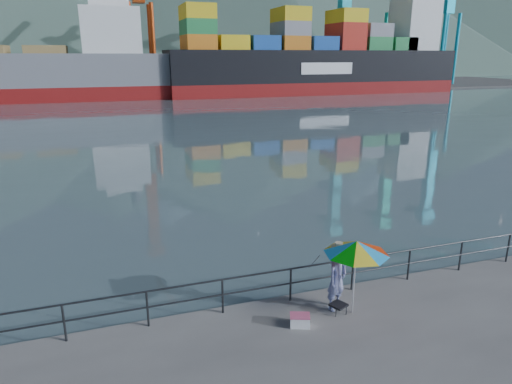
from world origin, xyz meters
The scene contains 12 objects.
harbor_water centered at (0.00, 130.00, 0.00)m, with size 500.00×280.00×0.00m, color slate.
far_dock centered at (10.00, 93.00, 0.00)m, with size 200.00×40.00×0.40m, color #514F4C.
guardrail centered at (0.00, 1.70, 0.52)m, with size 22.00×0.06×1.03m.
port_cranes centered at (31.00, 84.00, 16.00)m, with size 116.00×28.00×38.40m.
container_stacks centered at (33.78, 94.05, 3.19)m, with size 58.00×8.40×7.80m.
fisherman centered at (2.04, 0.92, 0.91)m, with size 0.67×0.44×1.83m, color navy.
beach_umbrella centered at (2.36, 0.56, 1.94)m, with size 2.02×2.02×2.12m.
folding_stool centered at (2.00, 0.68, 0.14)m, with size 0.53×0.53×0.26m.
cooler_bag centered at (0.73, 0.43, 0.14)m, with size 0.50×0.33×0.29m, color white.
fishing_rod centered at (1.90, 2.08, 0.00)m, with size 0.02×0.02×2.20m, color black.
bulk_carrier centered at (-15.74, 72.08, 4.10)m, with size 52.78×9.14×14.50m.
container_ship centered at (36.94, 70.88, 5.87)m, with size 55.28×9.21×18.10m.
Camera 1 is at (-3.70, -9.03, 6.78)m, focal length 32.00 mm.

